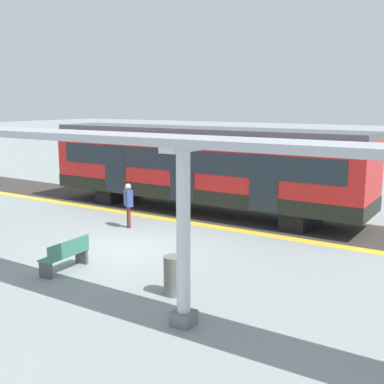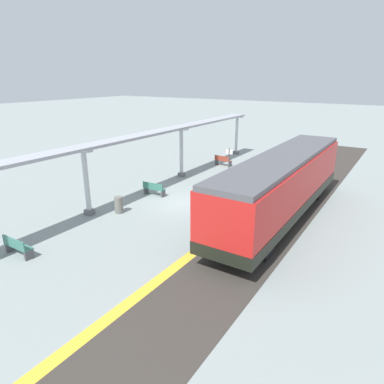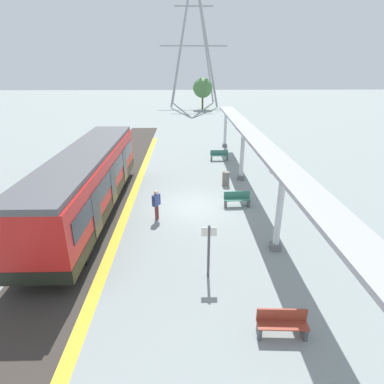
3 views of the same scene
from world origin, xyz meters
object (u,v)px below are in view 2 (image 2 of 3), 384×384
(passenger_waiting_near_edge, at_px, (227,185))
(canopy_pillar_nearest, at_px, (237,135))
(train_near_carriage, at_px, (282,186))
(trash_bin, at_px, (119,205))
(canopy_pillar_second, at_px, (181,152))
(bench_near_end, at_px, (223,161))
(canopy_pillar_third, at_px, (86,182))
(bench_mid_platform, at_px, (154,189))
(platform_info_sign, at_px, (229,160))
(bench_far_end, at_px, (17,246))

(passenger_waiting_near_edge, bearing_deg, canopy_pillar_nearest, -66.55)
(train_near_carriage, distance_m, passenger_waiting_near_edge, 3.78)
(train_near_carriage, xyz_separation_m, passenger_waiting_near_edge, (3.60, -0.79, -0.82))
(trash_bin, bearing_deg, canopy_pillar_second, -81.40)
(train_near_carriage, xyz_separation_m, canopy_pillar_nearest, (9.04, -13.34, 0.04))
(bench_near_end, bearing_deg, canopy_pillar_third, 85.43)
(canopy_pillar_third, distance_m, passenger_waiting_near_edge, 8.16)
(canopy_pillar_second, bearing_deg, bench_mid_platform, 102.09)
(bench_near_end, xyz_separation_m, platform_info_sign, (-1.99, 2.87, 0.89))
(train_near_carriage, distance_m, trash_bin, 8.97)
(canopy_pillar_second, height_order, bench_far_end, canopy_pillar_second)
(canopy_pillar_nearest, bearing_deg, bench_mid_platform, 94.00)
(bench_near_end, distance_m, platform_info_sign, 3.60)
(canopy_pillar_nearest, bearing_deg, passenger_waiting_near_edge, 113.45)
(bench_near_end, height_order, platform_info_sign, platform_info_sign)
(train_near_carriage, height_order, platform_info_sign, train_near_carriage)
(canopy_pillar_nearest, bearing_deg, bench_near_end, 102.82)
(train_near_carriage, distance_m, bench_mid_platform, 8.21)
(bench_near_end, bearing_deg, bench_mid_platform, 89.31)
(train_near_carriage, relative_size, bench_mid_platform, 9.07)
(canopy_pillar_third, distance_m, bench_near_end, 13.86)
(bench_far_end, relative_size, passenger_waiting_near_edge, 0.93)
(canopy_pillar_second, xyz_separation_m, bench_mid_platform, (-0.99, 4.60, -1.42))
(canopy_pillar_nearest, xyz_separation_m, canopy_pillar_third, (0.00, 18.56, 0.00))
(canopy_pillar_third, xyz_separation_m, bench_near_end, (-1.10, -13.74, -1.42))
(canopy_pillar_second, bearing_deg, trash_bin, 98.60)
(platform_info_sign, bearing_deg, bench_near_end, -55.22)
(train_near_carriage, xyz_separation_m, trash_bin, (7.84, 4.14, -1.36))
(canopy_pillar_nearest, relative_size, platform_info_sign, 1.67)
(canopy_pillar_second, bearing_deg, bench_far_end, 94.26)
(bench_near_end, height_order, bench_far_end, same)
(bench_mid_platform, bearing_deg, platform_info_sign, -108.17)
(canopy_pillar_nearest, bearing_deg, platform_info_sign, 111.88)
(canopy_pillar_second, relative_size, bench_far_end, 2.45)
(bench_mid_platform, xyz_separation_m, trash_bin, (-0.22, 3.38, 0.03))
(platform_info_sign, bearing_deg, train_near_carriage, 136.52)
(bench_near_end, relative_size, bench_mid_platform, 1.00)
(bench_near_end, xyz_separation_m, bench_far_end, (0.06, 18.56, 0.00))
(canopy_pillar_second, distance_m, bench_mid_platform, 4.92)
(bench_near_end, bearing_deg, canopy_pillar_second, 76.81)
(canopy_pillar_third, height_order, passenger_waiting_near_edge, canopy_pillar_third)
(canopy_pillar_nearest, relative_size, canopy_pillar_third, 1.00)
(canopy_pillar_second, height_order, bench_near_end, canopy_pillar_second)
(bench_far_end, distance_m, platform_info_sign, 15.85)
(bench_mid_platform, bearing_deg, passenger_waiting_near_edge, -160.73)
(bench_near_end, bearing_deg, canopy_pillar_nearest, -77.18)
(bench_mid_platform, height_order, bench_far_end, same)
(canopy_pillar_second, distance_m, bench_far_end, 13.99)
(train_near_carriage, relative_size, bench_near_end, 9.06)
(canopy_pillar_third, height_order, bench_near_end, canopy_pillar_third)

